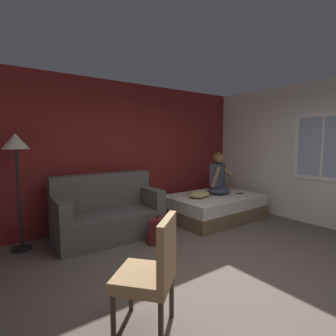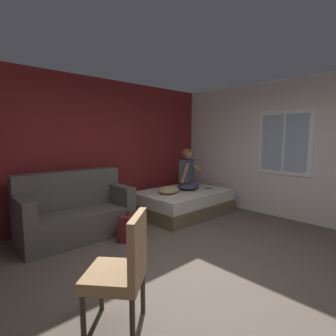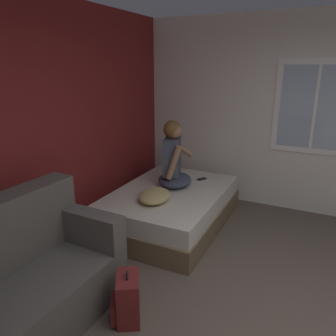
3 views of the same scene
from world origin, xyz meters
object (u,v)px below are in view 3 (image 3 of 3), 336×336
at_px(throw_pillow, 155,196).
at_px(couch, 10,291).
at_px(bed, 171,207).
at_px(backpack, 127,299).
at_px(cell_phone, 202,179).
at_px(person_seated, 173,160).

bearing_deg(throw_pillow, couch, 171.41).
bearing_deg(bed, throw_pillow, 177.53).
bearing_deg(backpack, cell_phone, 5.14).
distance_m(person_seated, cell_phone, 0.59).
xyz_separation_m(person_seated, backpack, (-1.86, -0.46, -0.64)).
relative_size(bed, person_seated, 2.16).
relative_size(couch, throw_pillow, 3.60).
bearing_deg(couch, bed, -7.49).
height_order(person_seated, backpack, person_seated).
bearing_deg(cell_phone, backpack, 126.06).
bearing_deg(couch, cell_phone, -10.30).
relative_size(person_seated, backpack, 1.91).
xyz_separation_m(bed, cell_phone, (0.56, -0.21, 0.25)).
bearing_deg(person_seated, cell_phone, -32.41).
height_order(bed, person_seated, person_seated).
bearing_deg(cell_phone, person_seated, 88.50).
bearing_deg(cell_phone, throw_pillow, 107.47).
height_order(couch, cell_phone, couch).
xyz_separation_m(bed, person_seated, (0.17, 0.04, 0.60)).
height_order(bed, couch, couch).
xyz_separation_m(person_seated, throw_pillow, (-0.57, -0.02, -0.29)).
height_order(couch, person_seated, person_seated).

